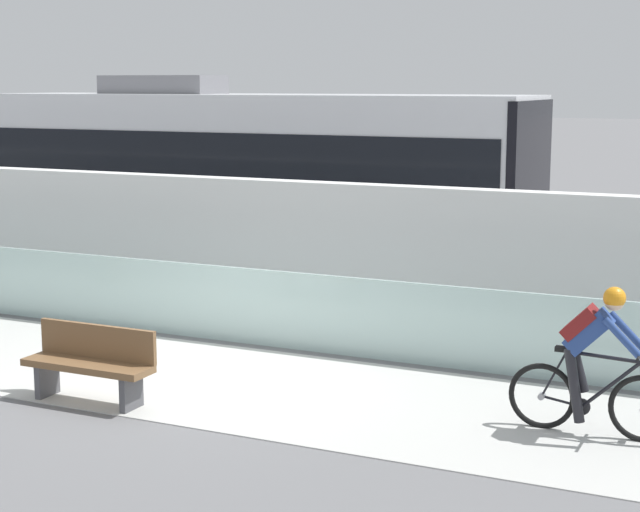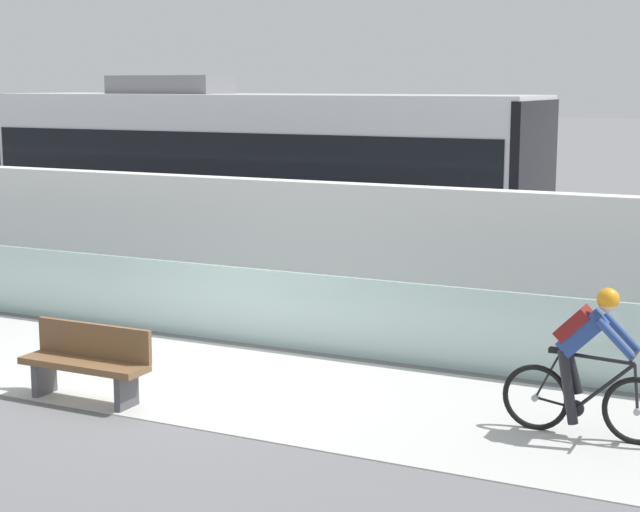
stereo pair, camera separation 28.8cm
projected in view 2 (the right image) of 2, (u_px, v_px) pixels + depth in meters
name	position (u px, v px, depth m)	size (l,w,h in m)	color
ground_plane	(184.00, 377.00, 12.86)	(200.00, 200.00, 0.00)	slate
bike_path_deck	(184.00, 377.00, 12.86)	(32.00, 3.20, 0.01)	beige
glass_parapet	(256.00, 307.00, 14.41)	(32.00, 0.05, 1.09)	silver
concrete_barrier_wall	(313.00, 251.00, 15.91)	(32.00, 0.36, 2.16)	white
tram_rail_near	(375.00, 290.00, 18.29)	(32.00, 0.08, 0.01)	#595654
tram_rail_far	(405.00, 276.00, 19.55)	(32.00, 0.08, 0.01)	#595654
tram	(256.00, 175.00, 19.84)	(11.06, 2.54, 3.81)	silver
cyclist_on_bike	(586.00, 363.00, 10.55)	(1.77, 0.58, 1.61)	black
bench	(87.00, 360.00, 11.85)	(1.60, 0.45, 0.89)	brown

